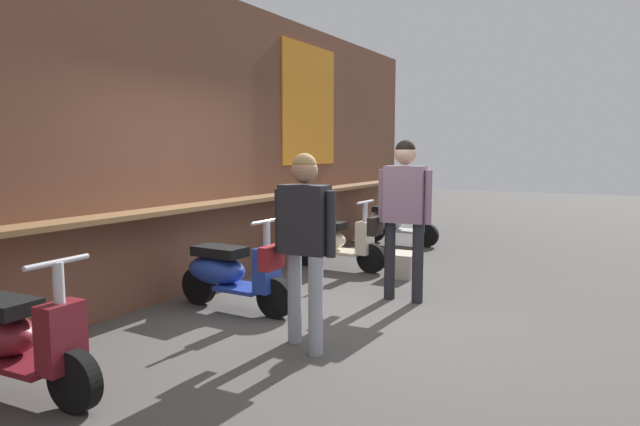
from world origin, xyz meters
TOP-DOWN VIEW (x-y plane):
  - ground_plane at (0.00, 0.00)m, footprint 37.03×37.03m
  - market_stall_facade at (0.00, 2.02)m, footprint 13.22×0.61m
  - scooter_maroon at (-2.36, 1.08)m, footprint 0.46×1.40m
  - scooter_blue at (-0.04, 1.08)m, footprint 0.46×1.40m
  - scooter_cream at (2.28, 1.08)m, footprint 0.46×1.40m
  - scooter_silver at (4.62, 1.08)m, footprint 0.48×1.40m
  - shopper_with_handbag at (-0.65, -0.16)m, footprint 0.31×0.64m
  - shopper_browsing at (1.16, -0.35)m, footprint 0.29×0.68m
  - merchandise_crate at (2.29, 0.06)m, footprint 0.44×0.36m

SIDE VIEW (x-z plane):
  - ground_plane at x=0.00m, z-range 0.00..0.00m
  - merchandise_crate at x=2.29m, z-range 0.00..0.31m
  - scooter_maroon at x=-2.36m, z-range -0.10..0.87m
  - scooter_blue at x=-0.04m, z-range -0.10..0.87m
  - scooter_cream at x=2.28m, z-range -0.10..0.87m
  - scooter_silver at x=4.62m, z-range -0.10..0.87m
  - shopper_with_handbag at x=-0.65m, z-range 0.17..1.78m
  - shopper_browsing at x=1.16m, z-range 0.20..1.95m
  - market_stall_facade at x=0.00m, z-range -0.01..3.48m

